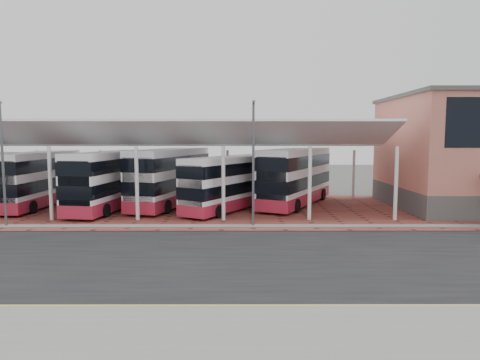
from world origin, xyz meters
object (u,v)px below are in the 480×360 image
at_px(bus_1, 39,179).
at_px(bus_2, 110,181).
at_px(bus_5, 296,177).
at_px(bus_4, 229,183).
at_px(bus_3, 171,177).

relative_size(bus_1, bus_2, 0.97).
relative_size(bus_2, bus_5, 0.99).
relative_size(bus_4, bus_5, 0.87).
xyz_separation_m(bus_2, bus_4, (9.57, -0.51, -0.18)).
relative_size(bus_2, bus_3, 0.96).
distance_m(bus_1, bus_5, 21.63).
bearing_deg(bus_2, bus_3, 29.00).
relative_size(bus_2, bus_4, 1.14).
distance_m(bus_3, bus_5, 10.65).
height_order(bus_3, bus_4, bus_3).
bearing_deg(bus_1, bus_4, -4.25).
height_order(bus_1, bus_5, bus_5).
bearing_deg(bus_1, bus_5, 4.46).
bearing_deg(bus_4, bus_5, 55.86).
bearing_deg(bus_5, bus_1, -151.75).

